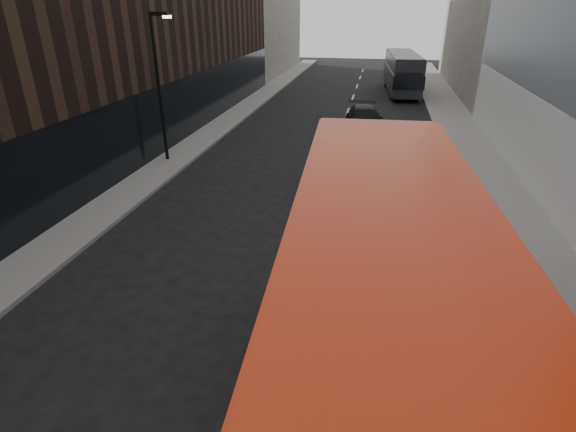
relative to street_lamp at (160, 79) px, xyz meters
The scene contains 10 objects.
sidewalk_right 17.69m from the street_lamp, 24.00° to the left, with size 3.00×80.00×0.15m, color slate.
sidewalk_left 8.12m from the street_lamp, 88.20° to the left, with size 2.00×80.00×0.15m, color slate.
building_left_mid 12.76m from the street_lamp, 105.29° to the left, with size 5.00×24.00×14.00m, color black.
building_left_far 34.24m from the street_lamp, 95.51° to the left, with size 5.00×20.00×13.00m, color slate.
street_lamp is the anchor object (origin of this frame).
red_bus 19.40m from the street_lamp, 55.88° to the right, with size 3.65×12.55×5.01m.
grey_bus 26.22m from the street_lamp, 61.75° to the left, with size 3.31×10.92×3.48m.
car_a 9.57m from the street_lamp, 12.65° to the right, with size 1.81×4.50×1.53m, color black.
car_b 12.39m from the street_lamp, 14.89° to the left, with size 1.44×4.13×1.36m, color gray.
car_c 13.12m from the street_lamp, 40.18° to the left, with size 2.16×5.32×1.54m, color black.
Camera 1 is at (2.23, -2.75, 7.44)m, focal length 28.00 mm.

